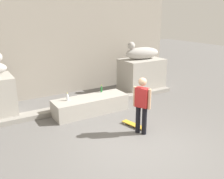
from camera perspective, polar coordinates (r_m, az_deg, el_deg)
name	(u,v)px	position (r m, az deg, el deg)	size (l,w,h in m)	color
ground_plane	(136,145)	(6.86, 5.46, -12.49)	(40.00, 40.00, 0.00)	#605E5B
facade_wall	(58,32)	(10.88, -12.06, 12.55)	(10.65, 0.60, 5.15)	gray
pedestal_right	(141,75)	(11.34, 6.69, 3.37)	(1.84, 1.26, 1.40)	#A39E93
statue_reclining_right	(142,53)	(11.13, 6.70, 8.29)	(1.66, 0.76, 0.78)	#AFABA5
ledge_block	(91,105)	(8.81, -4.87, -3.53)	(2.61, 0.87, 0.57)	#A39E93
skater	(142,103)	(7.14, 6.76, -3.15)	(0.34, 0.49, 1.67)	black
skateboard	(133,124)	(7.86, 4.83, -7.90)	(0.36, 0.82, 0.08)	gold
bottle_clear	(68,97)	(8.48, -10.05, -1.78)	(0.07, 0.07, 0.26)	silver
bottle_green	(101,89)	(9.23, -2.42, 0.05)	(0.06, 0.06, 0.26)	#1E722D
stair_step	(83,105)	(9.39, -6.51, -3.54)	(8.21, 0.50, 0.16)	gray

